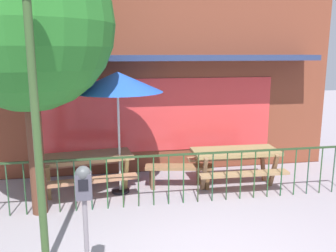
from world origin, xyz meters
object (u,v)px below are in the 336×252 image
street_tree (26,24)px  street_lamp (33,84)px  parking_meter_near (84,196)px  picnic_table_left (87,163)px  picnic_table_right (235,157)px  patio_bench (179,172)px  patio_umbrella (118,83)px

street_tree → street_lamp: street_tree is taller
parking_meter_near → picnic_table_left: bearing=92.3°
picnic_table_right → street_tree: (-3.86, -0.69, 2.61)m
street_tree → patio_bench: bearing=15.7°
patio_umbrella → parking_meter_near: bearing=-99.7°
picnic_table_right → street_lamp: (-3.51, -2.44, 1.81)m
picnic_table_left → street_tree: (-0.79, -0.83, 2.61)m
patio_bench → parking_meter_near: 3.66m
street_lamp → picnic_table_right: bearing=34.8°
parking_meter_near → street_lamp: 1.47m
picnic_table_left → patio_umbrella: 1.74m
picnic_table_left → picnic_table_right: (3.07, -0.14, 0.00)m
picnic_table_left → patio_bench: bearing=-2.6°
patio_umbrella → street_tree: street_tree is taller
patio_bench → picnic_table_right: bearing=-2.8°
picnic_table_left → picnic_table_right: 3.07m
picnic_table_left → patio_umbrella: bearing=-9.5°
picnic_table_right → street_lamp: street_lamp is taller
picnic_table_left → street_lamp: (-0.44, -2.58, 1.81)m
patio_umbrella → patio_bench: bearing=1.2°
patio_bench → street_tree: street_tree is taller
picnic_table_left → street_lamp: 3.18m
picnic_table_left → street_tree: street_tree is taller
picnic_table_right → patio_umbrella: 2.90m
street_tree → street_lamp: 1.95m
patio_bench → street_lamp: (-2.31, -2.50, 2.07)m
picnic_table_right → parking_meter_near: bearing=-134.0°
street_tree → street_lamp: (0.35, -1.75, -0.80)m
street_tree → picnic_table_left: bearing=46.5°
parking_meter_near → street_tree: street_tree is taller
picnic_table_left → street_lamp: size_ratio=0.54×
patio_umbrella → street_tree: (-1.45, -0.72, 1.01)m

